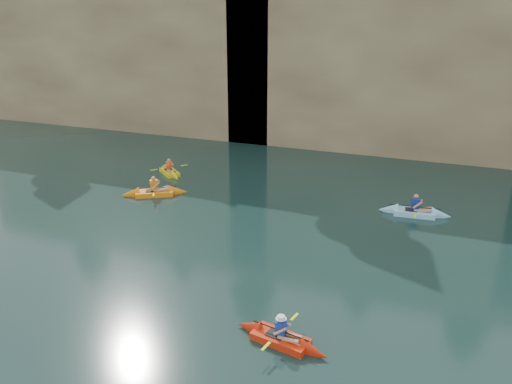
% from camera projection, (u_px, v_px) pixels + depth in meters
% --- Properties ---
extents(ground, '(160.00, 160.00, 0.00)m').
position_uv_depth(ground, '(242.00, 345.00, 14.45)').
color(ground, black).
rests_on(ground, ground).
extents(cliff, '(70.00, 16.00, 12.00)m').
position_uv_depth(cliff, '(390.00, 52.00, 38.65)').
color(cliff, tan).
rests_on(cliff, ground).
extents(cliff_slab_west, '(26.00, 2.40, 10.56)m').
position_uv_depth(cliff_slab_west, '(118.00, 62.00, 39.20)').
color(cliff_slab_west, tan).
rests_on(cliff_slab_west, ground).
extents(cliff_slab_center, '(24.00, 2.40, 11.40)m').
position_uv_depth(cliff_slab_center, '(407.00, 67.00, 31.59)').
color(cliff_slab_center, tan).
rests_on(cliff_slab_center, ground).
extents(sea_cave_west, '(4.50, 1.00, 4.00)m').
position_uv_depth(sea_cave_west, '(138.00, 106.00, 39.08)').
color(sea_cave_west, black).
rests_on(sea_cave_west, ground).
extents(sea_cave_center, '(3.50, 1.00, 3.20)m').
position_uv_depth(sea_cave_center, '(311.00, 125.00, 34.47)').
color(sea_cave_center, black).
rests_on(sea_cave_center, ground).
extents(main_kayaker, '(3.10, 2.06, 1.12)m').
position_uv_depth(main_kayaker, '(281.00, 338.00, 14.50)').
color(main_kayaker, red).
rests_on(main_kayaker, ground).
extents(kayaker_orange, '(3.32, 2.38, 1.29)m').
position_uv_depth(kayaker_orange, '(154.00, 192.00, 26.02)').
color(kayaker_orange, orange).
rests_on(kayaker_orange, ground).
extents(kayaker_ltblue_near, '(3.37, 2.56, 1.31)m').
position_uv_depth(kayaker_ltblue_near, '(414.00, 212.00, 23.50)').
color(kayaker_ltblue_near, '#95E1FA').
rests_on(kayaker_ltblue_near, ground).
extents(kayaker_yellow, '(2.62, 2.36, 1.16)m').
position_uv_depth(kayaker_yellow, '(170.00, 172.00, 29.40)').
color(kayaker_yellow, yellow).
rests_on(kayaker_yellow, ground).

